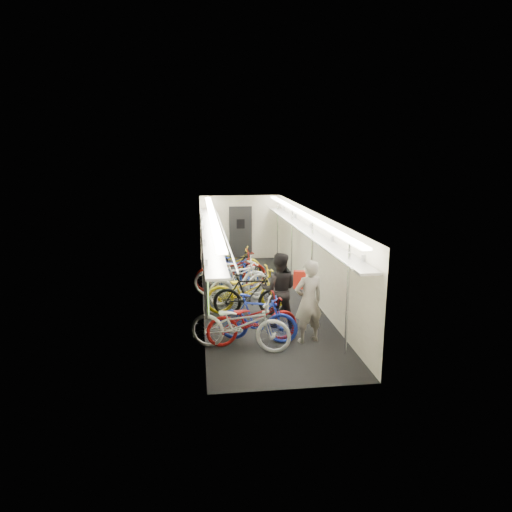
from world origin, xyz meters
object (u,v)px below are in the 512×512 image
object	(u,v)px
bicycle_1	(257,318)
passenger_near	(309,301)
passenger_mid	(279,290)
backpack	(300,280)
bicycle_0	(240,324)

from	to	relation	value
bicycle_1	passenger_near	distance (m)	1.13
passenger_mid	bicycle_1	bearing A→B (deg)	66.59
passenger_mid	backpack	size ratio (longest dim) A/B	4.55
backpack	bicycle_1	bearing A→B (deg)	-155.32
passenger_mid	backpack	distance (m)	0.86
bicycle_0	bicycle_1	xyz separation A→B (m)	(0.40, 0.37, -0.03)
bicycle_0	bicycle_1	distance (m)	0.54
bicycle_1	passenger_near	world-z (taller)	passenger_near
passenger_mid	backpack	bearing A→B (deg)	127.76
bicycle_0	passenger_near	size ratio (longest dim) A/B	1.17
bicycle_0	backpack	distance (m)	1.61
bicycle_0	bicycle_1	bearing A→B (deg)	-28.20
bicycle_0	backpack	bearing A→B (deg)	-49.34
bicycle_1	bicycle_0	bearing A→B (deg)	152.45
bicycle_0	backpack	world-z (taller)	backpack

